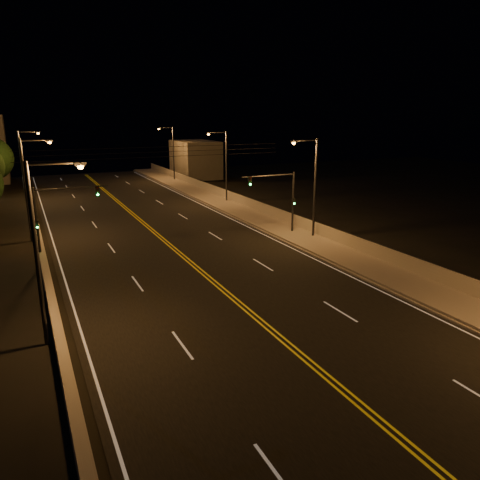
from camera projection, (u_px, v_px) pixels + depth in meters
name	position (u px, v px, depth m)	size (l,w,h in m)	color
ground	(428.00, 463.00, 14.45)	(160.00, 160.00, 0.00)	black
road	(201.00, 271.00, 31.93)	(18.00, 120.00, 0.02)	black
sidewalk	(331.00, 251.00, 36.31)	(3.60, 120.00, 0.30)	gray
curb	(311.00, 254.00, 35.57)	(0.14, 120.00, 0.15)	gray
parapet_wall	(349.00, 240.00, 36.82)	(0.30, 120.00, 1.00)	#ACA08F
jersey_barrier	(49.00, 287.00, 27.84)	(0.45, 120.00, 0.95)	#ACA08F
distant_building_right	(195.00, 159.00, 78.75)	(6.00, 10.00, 6.05)	#6D665C
parapet_rail	(350.00, 234.00, 36.68)	(0.06, 0.06, 120.00)	black
lane_markings	(201.00, 272.00, 31.86)	(17.32, 116.00, 0.00)	silver
streetlight_1	(312.00, 182.00, 38.92)	(2.55, 0.28, 8.50)	#2D2D33
streetlight_2	(224.00, 162.00, 55.23)	(2.55, 0.28, 8.50)	#2D2D33
streetlight_3	(172.00, 150.00, 73.53)	(2.55, 0.28, 8.50)	#2D2D33
streetlight_4	(42.00, 241.00, 20.73)	(2.55, 0.28, 8.50)	#2D2D33
streetlight_5	(29.00, 183.00, 38.32)	(2.55, 0.28, 8.50)	#2D2D33
streetlight_6	(24.00, 161.00, 56.24)	(2.55, 0.28, 8.50)	#2D2D33
traffic_signal_right	(283.00, 196.00, 40.49)	(5.11, 0.31, 5.57)	#2D2D33
traffic_signal_left	(52.00, 215.00, 32.84)	(5.11, 0.31, 5.57)	#2D2D33
overhead_wires	(158.00, 152.00, 38.30)	(22.00, 0.03, 0.83)	black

